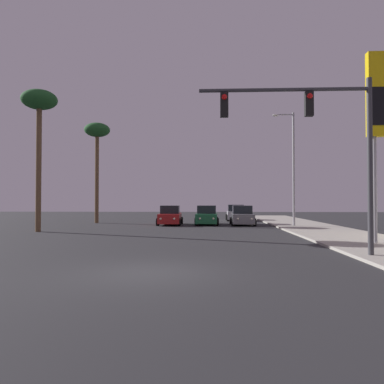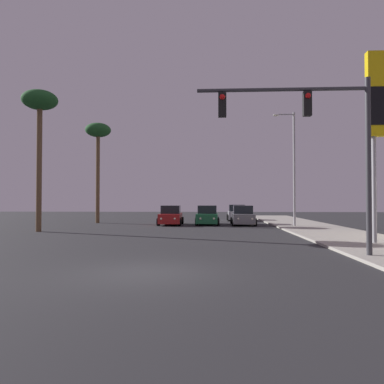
% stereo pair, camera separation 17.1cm
% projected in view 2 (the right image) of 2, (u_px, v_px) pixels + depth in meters
% --- Properties ---
extents(ground_plane, '(120.00, 120.00, 0.00)m').
position_uv_depth(ground_plane, '(145.00, 273.00, 10.84)').
color(ground_plane, '#28282B').
extents(sidewalk_right, '(5.00, 60.00, 0.12)m').
position_uv_depth(sidewalk_right, '(351.00, 238.00, 20.33)').
color(sidewalk_right, '#9E998E').
rests_on(sidewalk_right, ground).
extents(car_red, '(2.04, 4.33, 1.68)m').
position_uv_depth(car_red, '(171.00, 216.00, 32.55)').
color(car_red, maroon).
rests_on(car_red, ground).
extents(car_green, '(2.04, 4.33, 1.68)m').
position_uv_depth(car_green, '(207.00, 216.00, 32.76)').
color(car_green, '#195933').
rests_on(car_green, ground).
extents(car_grey, '(2.04, 4.33, 1.68)m').
position_uv_depth(car_grey, '(243.00, 216.00, 32.25)').
color(car_grey, slate).
rests_on(car_grey, ground).
extents(car_silver, '(2.04, 4.33, 1.68)m').
position_uv_depth(car_silver, '(237.00, 213.00, 39.50)').
color(car_silver, '#B7B7BC').
rests_on(car_silver, ground).
extents(traffic_light_mast, '(6.36, 0.36, 6.50)m').
position_uv_depth(traffic_light_mast, '(319.00, 131.00, 13.76)').
color(traffic_light_mast, '#38383D').
rests_on(traffic_light_mast, sidewalk_right).
extents(street_lamp, '(1.74, 0.24, 9.00)m').
position_uv_depth(street_lamp, '(293.00, 163.00, 29.62)').
color(street_lamp, '#99999E').
rests_on(street_lamp, sidewalk_right).
extents(palm_tree_near, '(2.40, 2.40, 9.65)m').
position_uv_depth(palm_tree_near, '(40.00, 109.00, 25.52)').
color(palm_tree_near, brown).
rests_on(palm_tree_near, ground).
extents(palm_tree_mid, '(2.40, 2.40, 9.47)m').
position_uv_depth(palm_tree_mid, '(98.00, 136.00, 35.45)').
color(palm_tree_mid, brown).
rests_on(palm_tree_mid, ground).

